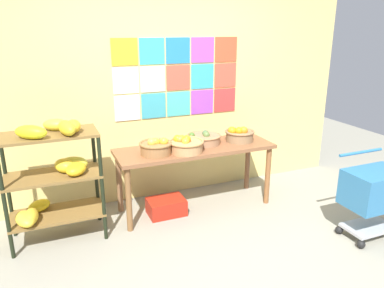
# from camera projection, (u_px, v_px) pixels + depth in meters

# --- Properties ---
(ground) EXTENTS (9.36, 9.36, 0.00)m
(ground) POSITION_uv_depth(u_px,v_px,m) (232.00, 269.00, 3.16)
(ground) COLOR gray
(back_wall_with_art) EXTENTS (4.77, 0.07, 2.98)m
(back_wall_with_art) POSITION_uv_depth(u_px,v_px,m) (165.00, 73.00, 4.22)
(back_wall_with_art) COLOR #E2C670
(back_wall_with_art) RESTS_ON ground
(banana_shelf_unit) EXTENTS (0.87, 0.54, 1.20)m
(banana_shelf_unit) POSITION_uv_depth(u_px,v_px,m) (54.00, 171.00, 3.42)
(banana_shelf_unit) COLOR black
(banana_shelf_unit) RESTS_ON ground
(display_table) EXTENTS (1.76, 0.57, 0.73)m
(display_table) POSITION_uv_depth(u_px,v_px,m) (195.00, 155.00, 4.08)
(display_table) COLOR brown
(display_table) RESTS_ON ground
(fruit_basket_back_left) EXTENTS (0.39, 0.39, 0.15)m
(fruit_basket_back_left) POSITION_uv_depth(u_px,v_px,m) (204.00, 138.00, 4.16)
(fruit_basket_back_left) COLOR #996D4C
(fruit_basket_back_left) RESTS_ON display_table
(fruit_basket_left) EXTENTS (0.35, 0.35, 0.18)m
(fruit_basket_left) POSITION_uv_depth(u_px,v_px,m) (156.00, 147.00, 3.79)
(fruit_basket_left) COLOR olive
(fruit_basket_left) RESTS_ON display_table
(fruit_basket_back_right) EXTENTS (0.34, 0.34, 0.18)m
(fruit_basket_back_right) POSITION_uv_depth(u_px,v_px,m) (239.00, 134.00, 4.24)
(fruit_basket_back_right) COLOR olive
(fruit_basket_back_right) RESTS_ON display_table
(fruit_basket_right) EXTENTS (0.38, 0.38, 0.18)m
(fruit_basket_right) POSITION_uv_depth(u_px,v_px,m) (186.00, 145.00, 3.87)
(fruit_basket_right) COLOR #B27D4D
(fruit_basket_right) RESTS_ON display_table
(produce_crate_under_table) EXTENTS (0.40, 0.29, 0.18)m
(produce_crate_under_table) POSITION_uv_depth(u_px,v_px,m) (166.00, 206.00, 4.08)
(produce_crate_under_table) COLOR #A92013
(produce_crate_under_table) RESTS_ON ground
(shopping_cart) EXTENTS (0.56, 0.42, 0.83)m
(shopping_cart) POSITION_uv_depth(u_px,v_px,m) (374.00, 191.00, 3.53)
(shopping_cart) COLOR black
(shopping_cart) RESTS_ON ground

